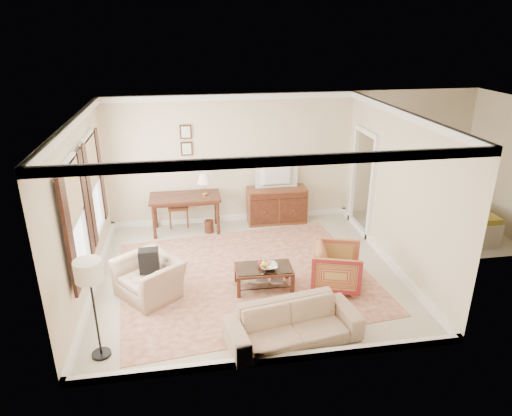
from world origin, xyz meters
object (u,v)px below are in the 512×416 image
object	(u,v)px
tv	(278,169)
coffee_table	(264,272)
sideboard	(277,205)
sofa	(293,318)
writing_desk	(185,201)
club_armchair	(149,272)
striped_armchair	(336,265)

from	to	relation	value
tv	coffee_table	xyz separation A→B (m)	(-0.80, -2.77, -0.97)
sideboard	sofa	bearing A→B (deg)	-98.46
writing_desk	club_armchair	distance (m)	2.60
striped_armchair	sofa	size ratio (longest dim) A/B	0.44
sideboard	club_armchair	bearing A→B (deg)	-135.28
coffee_table	sofa	distance (m)	1.47
writing_desk	coffee_table	size ratio (longest dim) A/B	1.52
writing_desk	sideboard	size ratio (longest dim) A/B	1.13
striped_armchair	club_armchair	xyz separation A→B (m)	(-3.15, 0.26, 0.02)
writing_desk	sideboard	xyz separation A→B (m)	(2.06, 0.19, -0.30)
striped_armchair	sofa	bearing A→B (deg)	157.80
club_armchair	sofa	xyz separation A→B (m)	(2.09, -1.56, -0.06)
tv	club_armchair	distance (m)	3.90
striped_armchair	sofa	xyz separation A→B (m)	(-1.07, -1.30, -0.05)
sideboard	sofa	world-z (taller)	sideboard
writing_desk	tv	bearing A→B (deg)	4.72
club_armchair	sofa	bearing A→B (deg)	15.35
coffee_table	striped_armchair	world-z (taller)	striped_armchair
writing_desk	sofa	size ratio (longest dim) A/B	0.79
tv	sofa	size ratio (longest dim) A/B	0.48
writing_desk	club_armchair	world-z (taller)	club_armchair
writing_desk	striped_armchair	bearing A→B (deg)	-47.83
writing_desk	sideboard	distance (m)	2.10
tv	club_armchair	world-z (taller)	tv
writing_desk	sideboard	bearing A→B (deg)	5.27
sideboard	club_armchair	xyz separation A→B (m)	(-2.72, -2.69, 0.03)
tv	club_armchair	bearing A→B (deg)	44.51
tv	sideboard	bearing A→B (deg)	-90.00
sofa	sideboard	bearing A→B (deg)	71.89
club_armchair	sofa	world-z (taller)	club_armchair
tv	coffee_table	distance (m)	3.04
tv	striped_armchair	distance (m)	3.08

